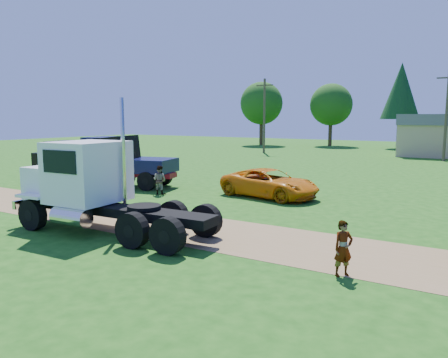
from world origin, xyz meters
The scene contains 11 objects.
ground centered at (0.00, 0.00, 0.00)m, with size 140.00×140.00×0.00m, color #184A10.
dirt_track centered at (0.00, 0.00, 0.01)m, with size 120.00×4.20×0.01m, color olive.
white_semi_tractor centered at (-3.30, -2.10, 1.74)m, with size 8.55×3.26×5.11m.
black_dump_truck centered at (-12.36, 5.73, 1.79)m, with size 7.67×3.43×3.25m.
navy_truck centered at (-10.47, 6.42, 1.60)m, with size 7.35×3.86×3.13m.
orange_pickup centered at (-0.33, 7.87, 0.77)m, with size 2.57×5.57×1.55m, color orange.
spectator_a centered at (6.61, -2.03, 0.78)m, with size 0.57×0.37×1.57m, color #999999.
spectator_b centered at (-6.04, 5.38, 0.82)m, with size 0.80×0.62×1.65m, color #999999.
tan_shed centered at (4.00, 40.00, 2.42)m, with size 6.20×5.40×4.70m.
utility_poles centered at (6.00, 35.00, 4.71)m, with size 42.20×0.28×9.00m.
tree_row centered at (4.44, 49.48, 6.61)m, with size 57.32×12.70×11.82m.
Camera 1 is at (9.85, -13.67, 4.37)m, focal length 35.00 mm.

